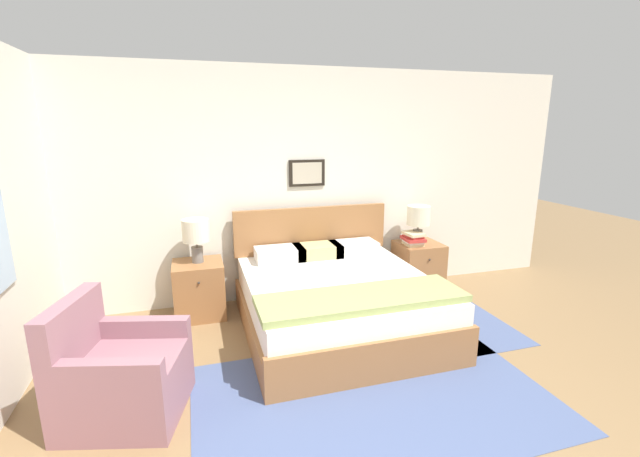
{
  "coord_description": "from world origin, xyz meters",
  "views": [
    {
      "loc": [
        -1.02,
        -2.06,
        1.98
      ],
      "look_at": [
        0.05,
        1.45,
        1.09
      ],
      "focal_mm": 24.0,
      "sensor_mm": 36.0,
      "label": 1
    }
  ],
  "objects_px": {
    "armchair": "(119,376)",
    "table_lamp_near_window": "(196,233)",
    "nightstand_by_door": "(418,266)",
    "nightstand_near_window": "(199,289)",
    "table_lamp_by_door": "(418,218)",
    "bed": "(337,300)"
  },
  "relations": [
    {
      "from": "armchair",
      "to": "table_lamp_near_window",
      "type": "bearing_deg",
      "value": 174.19
    },
    {
      "from": "table_lamp_near_window",
      "to": "armchair",
      "type": "bearing_deg",
      "value": -110.8
    },
    {
      "from": "nightstand_by_door",
      "to": "table_lamp_near_window",
      "type": "bearing_deg",
      "value": 179.55
    },
    {
      "from": "armchair",
      "to": "nightstand_near_window",
      "type": "relative_size",
      "value": 1.55
    },
    {
      "from": "nightstand_by_door",
      "to": "table_lamp_by_door",
      "type": "relative_size",
      "value": 1.29
    },
    {
      "from": "nightstand_by_door",
      "to": "armchair",
      "type": "bearing_deg",
      "value": -154.59
    },
    {
      "from": "armchair",
      "to": "table_lamp_by_door",
      "type": "height_order",
      "value": "table_lamp_by_door"
    },
    {
      "from": "table_lamp_near_window",
      "to": "nightstand_by_door",
      "type": "bearing_deg",
      "value": -0.45
    },
    {
      "from": "armchair",
      "to": "nightstand_near_window",
      "type": "height_order",
      "value": "armchair"
    },
    {
      "from": "armchair",
      "to": "nightstand_by_door",
      "type": "xyz_separation_m",
      "value": [
        3.15,
        1.5,
        -0.0
      ]
    },
    {
      "from": "bed",
      "to": "armchair",
      "type": "relative_size",
      "value": 2.14
    },
    {
      "from": "bed",
      "to": "nightstand_near_window",
      "type": "xyz_separation_m",
      "value": [
        -1.29,
        0.71,
        -0.01
      ]
    },
    {
      "from": "table_lamp_by_door",
      "to": "nightstand_by_door",
      "type": "bearing_deg",
      "value": -45.75
    },
    {
      "from": "nightstand_by_door",
      "to": "table_lamp_near_window",
      "type": "height_order",
      "value": "table_lamp_near_window"
    },
    {
      "from": "bed",
      "to": "table_lamp_by_door",
      "type": "height_order",
      "value": "bed"
    },
    {
      "from": "nightstand_by_door",
      "to": "table_lamp_by_door",
      "type": "height_order",
      "value": "table_lamp_by_door"
    },
    {
      "from": "nightstand_near_window",
      "to": "table_lamp_near_window",
      "type": "bearing_deg",
      "value": 71.71
    },
    {
      "from": "bed",
      "to": "table_lamp_near_window",
      "type": "bearing_deg",
      "value": 150.43
    },
    {
      "from": "armchair",
      "to": "table_lamp_by_door",
      "type": "xyz_separation_m",
      "value": [
        3.13,
        1.52,
        0.6
      ]
    },
    {
      "from": "armchair",
      "to": "nightstand_by_door",
      "type": "relative_size",
      "value": 1.55
    },
    {
      "from": "bed",
      "to": "nightstand_by_door",
      "type": "distance_m",
      "value": 1.47
    },
    {
      "from": "bed",
      "to": "nightstand_by_door",
      "type": "height_order",
      "value": "bed"
    }
  ]
}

